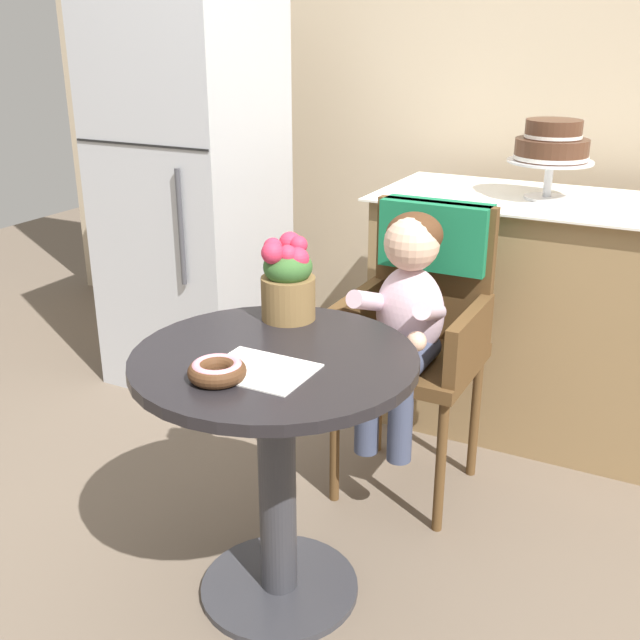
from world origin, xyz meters
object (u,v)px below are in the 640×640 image
at_px(seated_child, 406,306).
at_px(donut_front, 217,370).
at_px(tiered_cake_stand, 552,147).
at_px(wicker_chair, 423,302).
at_px(cafe_table, 276,430).
at_px(flower_vase, 288,278).
at_px(refrigerator, 191,187).

height_order(seated_child, donut_front, seated_child).
bearing_deg(tiered_cake_stand, seated_child, -109.48).
relative_size(wicker_chair, seated_child, 1.31).
bearing_deg(wicker_chair, donut_front, -105.86).
bearing_deg(donut_front, cafe_table, 76.99).
bearing_deg(tiered_cake_stand, flower_vase, -113.64).
bearing_deg(cafe_table, refrigerator, 133.67).
bearing_deg(seated_child, tiered_cake_stand, 70.52).
distance_m(wicker_chair, refrigerator, 1.24).
relative_size(cafe_table, tiered_cake_stand, 2.40).
bearing_deg(wicker_chair, cafe_table, -105.08).
relative_size(wicker_chair, donut_front, 7.01).
bearing_deg(tiered_cake_stand, wicker_chair, -114.37).
height_order(seated_child, flower_vase, seated_child).
distance_m(wicker_chair, donut_front, 0.95).
bearing_deg(cafe_table, donut_front, -103.01).
xyz_separation_m(wicker_chair, seated_child, (0.00, -0.16, 0.04)).
distance_m(seated_child, tiered_cake_stand, 0.86).
bearing_deg(donut_front, seated_child, 78.17).
bearing_deg(tiered_cake_stand, cafe_table, -105.93).
xyz_separation_m(seated_child, refrigerator, (-1.17, 0.51, 0.17)).
bearing_deg(donut_front, wicker_chair, 80.11).
distance_m(cafe_table, tiered_cake_stand, 1.47).
distance_m(wicker_chair, flower_vase, 0.59).
height_order(cafe_table, wicker_chair, wicker_chair).
height_order(tiered_cake_stand, refrigerator, refrigerator).
height_order(wicker_chair, refrigerator, refrigerator).
relative_size(donut_front, refrigerator, 0.08).
relative_size(wicker_chair, refrigerator, 0.56).
height_order(wicker_chair, donut_front, wicker_chair).
height_order(donut_front, flower_vase, flower_vase).
xyz_separation_m(wicker_chair, donut_front, (-0.16, -0.93, 0.10)).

